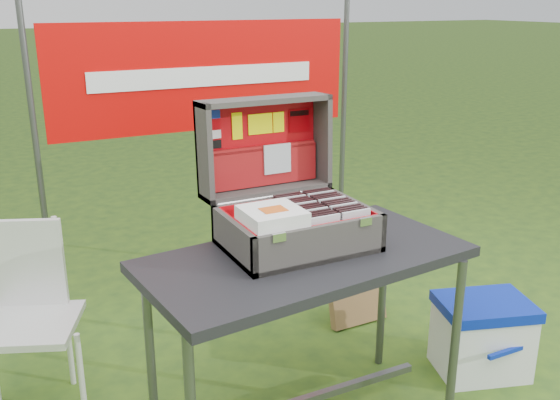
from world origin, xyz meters
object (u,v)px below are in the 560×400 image
suitcase (290,176)px  cardboard_box (356,292)px  table (304,344)px  cooler (482,336)px  chair (30,327)px

suitcase → cardboard_box: 1.20m
table → cooler: table is taller
table → cooler: size_ratio=2.97×
suitcase → cardboard_box: (0.67, 0.50, -0.86)m
table → chair: bearing=142.9°
suitcase → cooler: 1.27m
table → chair: (-0.95, 0.58, 0.02)m
cooler → cardboard_box: bearing=128.4°
cooler → table: bearing=-164.1°
table → cardboard_box: table is taller
suitcase → chair: 1.23m
table → cardboard_box: 0.96m
suitcase → chair: size_ratio=0.68×
table → cardboard_box: bearing=37.6°
table → cooler: bearing=-7.4°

